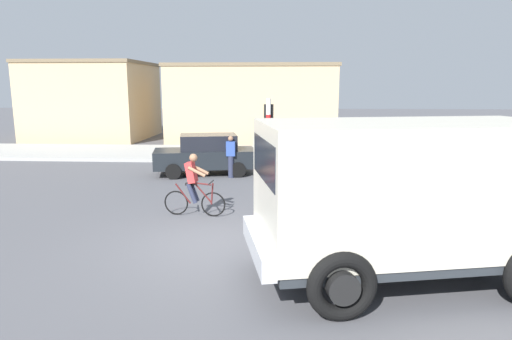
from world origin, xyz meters
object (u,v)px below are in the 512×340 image
cyclist (194,185)px  pedestrian_near_kerb (231,156)px  truck_foreground (406,191)px  traffic_light_pole (268,143)px  car_red_near (206,154)px

cyclist → pedestrian_near_kerb: (0.40, 5.20, -0.02)m
truck_foreground → pedestrian_near_kerb: (-4.21, 9.01, -0.82)m
traffic_light_pole → car_red_near: traffic_light_pole is taller
truck_foreground → car_red_near: size_ratio=1.36×
cyclist → car_red_near: 5.88m
traffic_light_pole → truck_foreground: bearing=-53.1°
truck_foreground → cyclist: (-4.61, 3.82, -0.80)m
cyclist → traffic_light_pole: 2.40m
pedestrian_near_kerb → car_red_near: bearing=149.3°
cyclist → car_red_near: bearing=96.6°
truck_foreground → traffic_light_pole: (-2.57, 3.43, 0.40)m
truck_foreground → pedestrian_near_kerb: size_ratio=3.58×
cyclist → truck_foreground: bearing=-39.6°
traffic_light_pole → pedestrian_near_kerb: 5.95m
cyclist → pedestrian_near_kerb: size_ratio=1.07×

